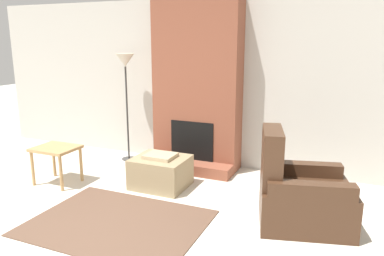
# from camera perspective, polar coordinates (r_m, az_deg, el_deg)

# --- Properties ---
(wall_back) EXTENTS (8.06, 0.06, 2.60)m
(wall_back) POSITION_cam_1_polar(r_m,az_deg,el_deg) (5.97, 1.62, 6.84)
(wall_back) COLOR #BCB7AD
(wall_back) RESTS_ON ground_plane
(fireplace) EXTENTS (1.35, 0.69, 2.60)m
(fireplace) POSITION_cam_1_polar(r_m,az_deg,el_deg) (5.75, 0.71, 6.00)
(fireplace) COLOR brown
(fireplace) RESTS_ON ground_plane
(ottoman) EXTENTS (0.72, 0.63, 0.47)m
(ottoman) POSITION_cam_1_polar(r_m,az_deg,el_deg) (5.16, -4.79, -6.63)
(ottoman) COLOR #998460
(ottoman) RESTS_ON ground_plane
(armchair) EXTENTS (1.12, 1.00, 1.06)m
(armchair) POSITION_cam_1_polar(r_m,az_deg,el_deg) (4.28, 15.84, -10.13)
(armchair) COLOR #422819
(armchair) RESTS_ON ground_plane
(side_table) EXTENTS (0.58, 0.48, 0.53)m
(side_table) POSITION_cam_1_polar(r_m,az_deg,el_deg) (5.53, -20.00, -3.59)
(side_table) COLOR tan
(side_table) RESTS_ON ground_plane
(floor_lamp_left) EXTENTS (0.30, 0.30, 1.76)m
(floor_lamp_left) POSITION_cam_1_polar(r_m,az_deg,el_deg) (6.16, -10.12, 8.89)
(floor_lamp_left) COLOR #333333
(floor_lamp_left) RESTS_ON ground_plane
(area_rug) EXTENTS (1.88, 1.42, 0.01)m
(area_rug) POSITION_cam_1_polar(r_m,az_deg,el_deg) (4.33, -11.30, -13.97)
(area_rug) COLOR brown
(area_rug) RESTS_ON ground_plane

